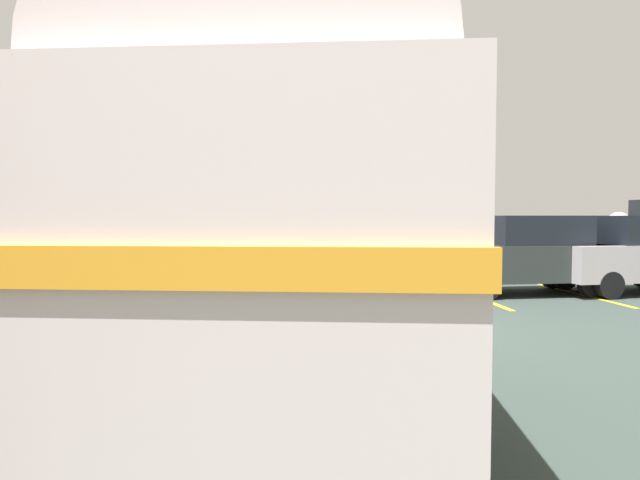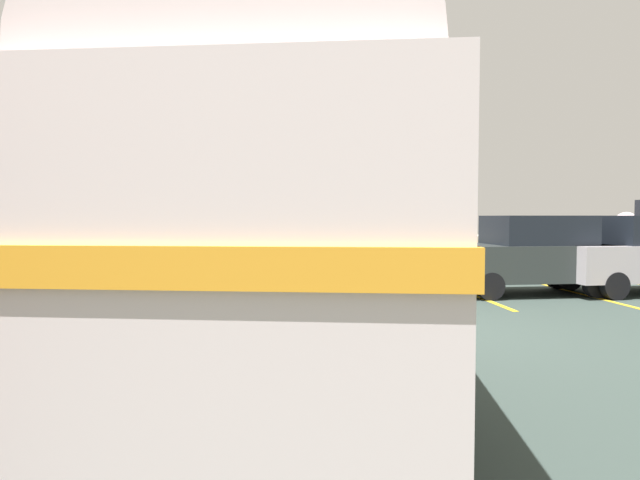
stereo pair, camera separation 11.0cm
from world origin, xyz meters
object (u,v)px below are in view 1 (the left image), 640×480
at_px(vintage_coach, 308,201).
at_px(parked_car_middle, 635,253).
at_px(parked_car_nearest, 525,254).
at_px(lamp_post, 381,154).

relative_size(vintage_coach, parked_car_middle, 2.10).
height_order(vintage_coach, parked_car_middle, vintage_coach).
relative_size(parked_car_nearest, lamp_post, 0.64).
bearing_deg(vintage_coach, parked_car_nearest, 52.39).
bearing_deg(vintage_coach, lamp_post, 81.03).
distance_m(vintage_coach, parked_car_middle, 9.78).
bearing_deg(parked_car_middle, lamp_post, 56.46).
height_order(vintage_coach, lamp_post, lamp_post).
bearing_deg(parked_car_middle, vintage_coach, 116.12).
bearing_deg(parked_car_nearest, lamp_post, 41.97).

